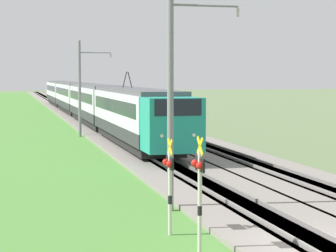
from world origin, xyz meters
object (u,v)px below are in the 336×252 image
crossing_signal_aux (169,179)px  catenary_mast_mid (81,88)px  crossing_signal_near (199,185)px  catenary_mast_near (172,93)px  passenger_train (83,98)px

crossing_signal_aux → catenary_mast_mid: (31.54, -0.93, 2.05)m
crossing_signal_near → crossing_signal_aux: bearing=-83.7°
catenary_mast_mid → catenary_mast_near: bearing=180.0°
crossing_signal_near → catenary_mast_near: size_ratio=0.40×
crossing_signal_aux → catenary_mast_near: bearing=-105.6°
passenger_train → crossing_signal_near: passenger_train is taller
crossing_signal_near → catenary_mast_near: (5.53, -0.69, 2.21)m
passenger_train → catenary_mast_near: catenary_mast_near is taller
crossing_signal_aux → catenary_mast_mid: 31.62m
passenger_train → crossing_signal_aux: size_ratio=26.88×
catenary_mast_near → crossing_signal_aux: bearing=164.4°
passenger_train → catenary_mast_mid: bearing=-6.9°
catenary_mast_near → catenary_mast_mid: 28.21m
crossing_signal_near → catenary_mast_near: bearing=-97.1°
crossing_signal_near → catenary_mast_mid: 33.80m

